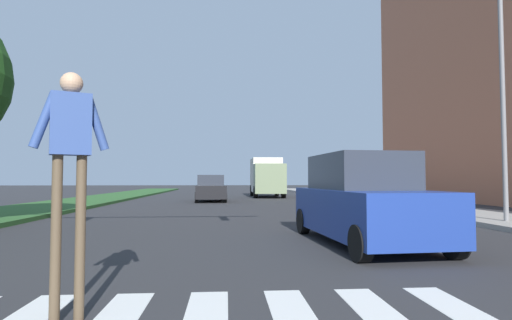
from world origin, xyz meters
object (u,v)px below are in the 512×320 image
at_px(street_lamp_right, 499,75).
at_px(suv_crossing, 363,201).
at_px(pedestrian_performer, 70,154).
at_px(truck_box_delivery, 267,176).
at_px(sedan_midblock, 210,189).

xyz_separation_m(street_lamp_right, suv_crossing, (-5.34, -2.95, -3.66)).
distance_m(pedestrian_performer, truck_box_delivery, 28.55).
xyz_separation_m(street_lamp_right, truck_box_delivery, (-5.10, 20.64, -2.96)).
height_order(street_lamp_right, pedestrian_performer, street_lamp_right).
xyz_separation_m(suv_crossing, sedan_midblock, (-4.01, 17.14, -0.15)).
bearing_deg(suv_crossing, street_lamp_right, 28.90).
xyz_separation_m(suv_crossing, truck_box_delivery, (0.23, 23.59, 0.70)).
relative_size(street_lamp_right, pedestrian_performer, 3.01).
height_order(street_lamp_right, sedan_midblock, street_lamp_right).
relative_size(suv_crossing, truck_box_delivery, 0.76).
relative_size(street_lamp_right, suv_crossing, 1.59).
distance_m(suv_crossing, sedan_midblock, 17.60).
xyz_separation_m(pedestrian_performer, truck_box_delivery, (4.80, 28.14, -0.03)).
bearing_deg(suv_crossing, sedan_midblock, 103.17).
bearing_deg(pedestrian_performer, sedan_midblock, 88.53).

